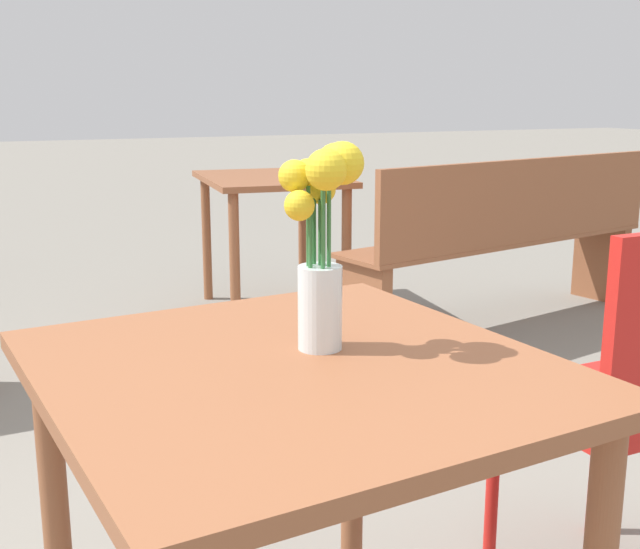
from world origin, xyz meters
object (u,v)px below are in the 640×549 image
flower_vase (322,238)px  bench_near (510,235)px  table_front (297,431)px  table_back (272,198)px  cafe_chair (633,390)px

flower_vase → bench_near: size_ratio=0.18×
table_front → table_back: 2.99m
table_front → table_back: table_front is taller
cafe_chair → table_back: 2.70m
cafe_chair → bench_near: (1.16, 1.92, -0.05)m
flower_vase → table_back: size_ratio=0.36×
cafe_chair → table_back: cafe_chair is taller
bench_near → table_back: 1.24m
table_front → flower_vase: size_ratio=2.55×
table_back → table_front: bearing=-110.5°
bench_near → flower_vase: bearing=-134.4°
bench_near → table_front: bearing=-134.7°
cafe_chair → bench_near: size_ratio=0.47×
table_front → flower_vase: 0.31m
cafe_chair → bench_near: 2.24m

